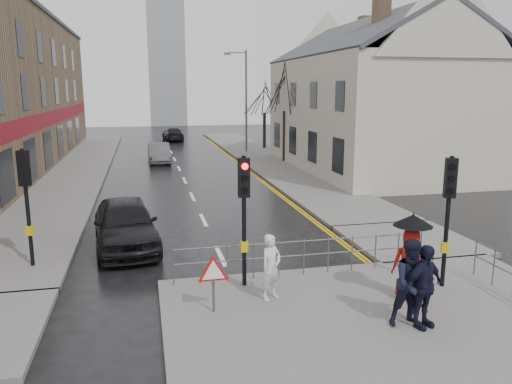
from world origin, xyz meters
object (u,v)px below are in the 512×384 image
pedestrian_b (413,283)px  car_mid (159,153)px  pedestrian_d (424,287)px  pedestrian_a (271,267)px  pedestrian_with_umbrella (411,253)px  car_parked (125,224)px

pedestrian_b → car_mid: bearing=101.7°
pedestrian_b → pedestrian_d: pedestrian_b is taller
pedestrian_a → pedestrian_with_umbrella: bearing=-42.7°
car_parked → pedestrian_b: bearing=-55.4°
pedestrian_a → pedestrian_with_umbrella: 3.39m
pedestrian_a → pedestrian_d: 3.52m
pedestrian_with_umbrella → car_parked: (-6.88, 6.01, -0.45)m
pedestrian_b → pedestrian_d: size_ratio=1.05×
pedestrian_d → car_parked: bearing=111.3°
pedestrian_a → pedestrian_d: size_ratio=0.88×
pedestrian_d → pedestrian_b: bearing=125.1°
car_parked → car_mid: 19.47m
pedestrian_with_umbrella → car_parked: size_ratio=0.43×
pedestrian_b → pedestrian_with_umbrella: (0.69, 1.31, 0.17)m
pedestrian_a → car_mid: 24.77m
pedestrian_a → car_mid: bearing=63.5°
car_parked → car_mid: (1.76, 19.39, -0.14)m
pedestrian_b → car_mid: size_ratio=0.46×
pedestrian_a → car_parked: pedestrian_a is taller
pedestrian_d → car_mid: (-4.61, 26.85, -0.37)m
pedestrian_with_umbrella → pedestrian_d: pedestrian_with_umbrella is taller
pedestrian_b → car_mid: 27.08m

